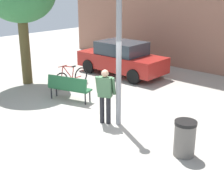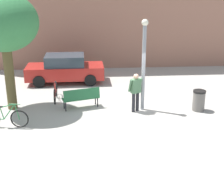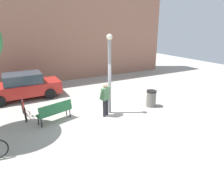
# 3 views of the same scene
# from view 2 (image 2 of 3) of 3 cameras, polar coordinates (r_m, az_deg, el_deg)

# --- Properties ---
(ground_plane) EXTENTS (36.00, 36.00, 0.00)m
(ground_plane) POSITION_cam_2_polar(r_m,az_deg,el_deg) (13.26, 4.16, -4.40)
(ground_plane) COLOR #A8A399
(lamppost) EXTENTS (0.28, 0.28, 3.87)m
(lamppost) POSITION_cam_2_polar(r_m,az_deg,el_deg) (13.08, 5.80, 5.32)
(lamppost) COLOR gray
(lamppost) RESTS_ON ground_plane
(person_by_lamppost) EXTENTS (0.63, 0.46, 1.67)m
(person_by_lamppost) POSITION_cam_2_polar(r_m,az_deg,el_deg) (13.16, 4.33, -0.09)
(person_by_lamppost) COLOR #232328
(person_by_lamppost) RESTS_ON ground_plane
(park_bench) EXTENTS (1.67, 0.91, 0.92)m
(park_bench) POSITION_cam_2_polar(r_m,az_deg,el_deg) (13.65, -5.62, -1.30)
(park_bench) COLOR #236038
(park_bench) RESTS_ON ground_plane
(plaza_tree) EXTENTS (2.80, 2.80, 4.92)m
(plaza_tree) POSITION_cam_2_polar(r_m,az_deg,el_deg) (13.60, -19.09, 11.27)
(plaza_tree) COLOR brown
(plaza_tree) RESTS_ON ground_plane
(bicycle_red) EXTENTS (0.10, 1.81, 0.97)m
(bicycle_red) POSITION_cam_2_polar(r_m,az_deg,el_deg) (14.88, -10.26, -0.49)
(bicycle_red) COLOR black
(bicycle_red) RESTS_ON ground_plane
(bicycle_green) EXTENTS (1.80, 0.29, 0.97)m
(bicycle_green) POSITION_cam_2_polar(r_m,az_deg,el_deg) (12.52, -18.85, -4.92)
(bicycle_green) COLOR black
(bicycle_green) RESTS_ON ground_plane
(parked_car_red) EXTENTS (4.23, 1.88, 1.55)m
(parked_car_red) POSITION_cam_2_polar(r_m,az_deg,el_deg) (17.44, -8.53, 3.76)
(parked_car_red) COLOR #AD231E
(parked_car_red) RESTS_ON ground_plane
(trash_bin) EXTENTS (0.54, 0.54, 0.90)m
(trash_bin) POSITION_cam_2_polar(r_m,az_deg,el_deg) (13.92, 15.53, -1.92)
(trash_bin) COLOR #66605B
(trash_bin) RESTS_ON ground_plane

